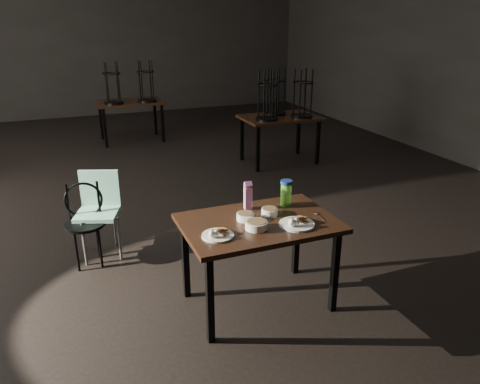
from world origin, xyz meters
name	(u,v)px	position (x,y,z in m)	size (l,w,h in m)	color
room	(130,7)	(-0.06, 0.01, 2.33)	(12.00, 12.04, 3.22)	black
main_table	(259,230)	(0.39, -2.48, 0.67)	(1.20, 0.80, 0.75)	black
plate_left	(218,234)	(0.00, -2.62, 0.77)	(0.24, 0.24, 0.08)	white
plate_right	(297,223)	(0.63, -2.66, 0.77)	(0.27, 0.27, 0.09)	white
bowl_near	(245,216)	(0.30, -2.42, 0.78)	(0.14, 0.14, 0.05)	white
bowl_far	(270,211)	(0.52, -2.40, 0.78)	(0.13, 0.13, 0.05)	white
bowl_big	(256,225)	(0.32, -2.60, 0.78)	(0.17, 0.17, 0.06)	white
juice_carton	(248,196)	(0.41, -2.22, 0.86)	(0.07, 0.07, 0.24)	#991B74
water_bottle	(286,193)	(0.73, -2.27, 0.86)	(0.13, 0.13, 0.22)	#69D23D
spoon	(317,214)	(0.88, -2.54, 0.75)	(0.04, 0.18, 0.01)	silver
bentwood_chair	(85,217)	(-0.85, -1.22, 0.46)	(0.38, 0.38, 0.78)	black
school_chair	(99,206)	(-0.70, -1.07, 0.50)	(0.49, 0.49, 0.83)	#6FAD92
bg_table_right	(281,115)	(2.32, 1.01, 0.78)	(1.20, 0.80, 1.48)	black
bg_table_far	(130,101)	(0.35, 3.25, 0.75)	(1.20, 0.80, 1.48)	black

